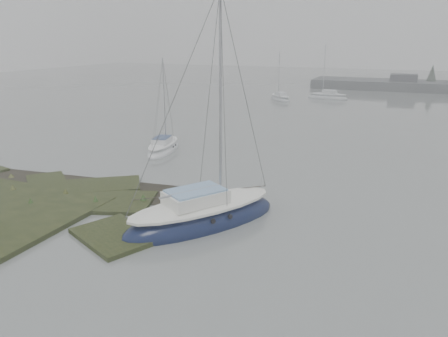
# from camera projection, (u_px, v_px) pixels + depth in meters

# --- Properties ---
(ground) EXTENTS (160.00, 160.00, 0.00)m
(ground) POSITION_uv_depth(u_px,v_px,m) (290.00, 118.00, 45.21)
(ground) COLOR slate
(ground) RESTS_ON ground
(sailboat_main) EXTENTS (6.23, 7.75, 10.75)m
(sailboat_main) POSITION_uv_depth(u_px,v_px,m) (202.00, 217.00, 19.40)
(sailboat_main) COLOR #0C1434
(sailboat_main) RESTS_ON ground
(sailboat_white) EXTENTS (2.70, 5.30, 7.15)m
(sailboat_white) POSITION_uv_depth(u_px,v_px,m) (163.00, 148.00, 31.85)
(sailboat_white) COLOR silver
(sailboat_white) RESTS_ON ground
(sailboat_far_a) EXTENTS (4.29, 4.71, 6.78)m
(sailboat_far_a) POSITION_uv_depth(u_px,v_px,m) (280.00, 98.00, 58.07)
(sailboat_far_a) COLOR #B6BBC0
(sailboat_far_a) RESTS_ON ground
(sailboat_far_c) EXTENTS (5.55, 2.21, 7.66)m
(sailboat_far_c) POSITION_uv_depth(u_px,v_px,m) (328.00, 97.00, 59.24)
(sailboat_far_c) COLOR #B9BDC3
(sailboat_far_c) RESTS_ON ground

